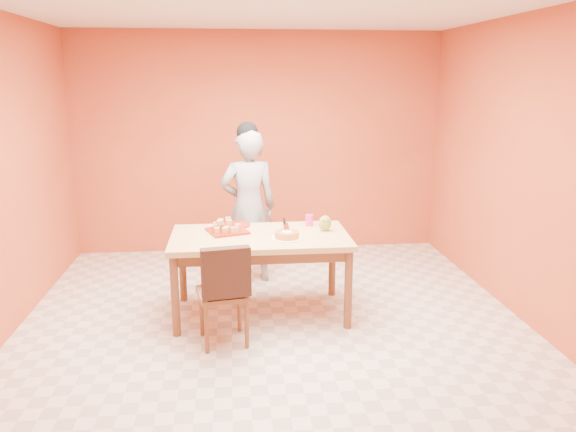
{
  "coord_description": "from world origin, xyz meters",
  "views": [
    {
      "loc": [
        -0.35,
        -4.44,
        2.14
      ],
      "look_at": [
        0.14,
        0.3,
        0.96
      ],
      "focal_mm": 35.0,
      "sensor_mm": 36.0,
      "label": 1
    }
  ],
  "objects": [
    {
      "name": "floor",
      "position": [
        0.0,
        0.0,
        0.0
      ],
      "size": [
        5.0,
        5.0,
        0.0
      ],
      "primitive_type": "plane",
      "color": "beige",
      "rests_on": "ground"
    },
    {
      "name": "ceiling",
      "position": [
        0.0,
        0.0,
        2.7
      ],
      "size": [
        5.0,
        5.0,
        0.0
      ],
      "primitive_type": "plane",
      "rotation": [
        3.14,
        0.0,
        0.0
      ],
      "color": "silver",
      "rests_on": "wall_back"
    },
    {
      "name": "wall_back",
      "position": [
        0.0,
        2.5,
        1.35
      ],
      "size": [
        4.5,
        0.0,
        4.5
      ],
      "primitive_type": "plane",
      "rotation": [
        1.57,
        0.0,
        0.0
      ],
      "color": "#BC522B",
      "rests_on": "floor"
    },
    {
      "name": "wall_right",
      "position": [
        2.25,
        0.0,
        1.35
      ],
      "size": [
        0.0,
        5.0,
        5.0
      ],
      "primitive_type": "plane",
      "rotation": [
        1.57,
        0.0,
        -1.57
      ],
      "color": "#BC522B",
      "rests_on": "floor"
    },
    {
      "name": "dining_table",
      "position": [
        -0.1,
        0.43,
        0.67
      ],
      "size": [
        1.6,
        0.9,
        0.76
      ],
      "color": "#D1B86D",
      "rests_on": "floor"
    },
    {
      "name": "dining_chair",
      "position": [
        -0.44,
        -0.14,
        0.45
      ],
      "size": [
        0.47,
        0.53,
        0.88
      ],
      "rotation": [
        0.0,
        0.0,
        0.17
      ],
      "color": "brown",
      "rests_on": "floor"
    },
    {
      "name": "pastry_pile",
      "position": [
        -0.39,
        0.56,
        0.83
      ],
      "size": [
        0.3,
        0.3,
        0.1
      ],
      "primitive_type": null,
      "color": "tan",
      "rests_on": "pastry_platter"
    },
    {
      "name": "person",
      "position": [
        -0.17,
        1.33,
        0.81
      ],
      "size": [
        0.63,
        0.46,
        1.63
      ],
      "primitive_type": "imported",
      "rotation": [
        0.0,
        0.0,
        3.26
      ],
      "color": "gray",
      "rests_on": "floor"
    },
    {
      "name": "pastry_platter",
      "position": [
        -0.39,
        0.56,
        0.77
      ],
      "size": [
        0.42,
        0.42,
        0.02
      ],
      "primitive_type": "cube",
      "rotation": [
        0.0,
        0.0,
        0.33
      ],
      "color": "maroon",
      "rests_on": "dining_table"
    },
    {
      "name": "red_dinner_plate",
      "position": [
        -0.31,
        0.78,
        0.77
      ],
      "size": [
        0.27,
        0.27,
        0.02
      ],
      "primitive_type": "cylinder",
      "rotation": [
        0.0,
        0.0,
        -0.0
      ],
      "color": "maroon",
      "rests_on": "dining_table"
    },
    {
      "name": "white_cake_plate",
      "position": [
        0.13,
        0.28,
        0.77
      ],
      "size": [
        0.3,
        0.3,
        0.01
      ],
      "primitive_type": "cylinder",
      "rotation": [
        0.0,
        0.0,
        -0.11
      ],
      "color": "white",
      "rests_on": "dining_table"
    },
    {
      "name": "sponge_cake",
      "position": [
        0.13,
        0.28,
        0.8
      ],
      "size": [
        0.22,
        0.22,
        0.05
      ],
      "primitive_type": "cylinder",
      "rotation": [
        0.0,
        0.0,
        -0.01
      ],
      "color": "#C48132",
      "rests_on": "white_cake_plate"
    },
    {
      "name": "cake_server",
      "position": [
        0.14,
        0.46,
        0.83
      ],
      "size": [
        0.06,
        0.25,
        0.01
      ],
      "primitive_type": "cube",
      "rotation": [
        0.0,
        0.0,
        -0.05
      ],
      "color": "silver",
      "rests_on": "sponge_cake"
    },
    {
      "name": "egg_ornament",
      "position": [
        0.51,
        0.51,
        0.83
      ],
      "size": [
        0.14,
        0.13,
        0.15
      ],
      "primitive_type": "ellipsoid",
      "rotation": [
        0.0,
        0.0,
        0.36
      ],
      "color": "olive",
      "rests_on": "dining_table"
    },
    {
      "name": "magenta_glass",
      "position": [
        0.39,
        0.72,
        0.81
      ],
      "size": [
        0.09,
        0.09,
        0.11
      ],
      "primitive_type": "cylinder",
      "rotation": [
        0.0,
        0.0,
        -0.23
      ],
      "color": "#E0218D",
      "rests_on": "dining_table"
    },
    {
      "name": "checker_tin",
      "position": [
        0.54,
        0.72,
        0.77
      ],
      "size": [
        0.12,
        0.12,
        0.03
      ],
      "primitive_type": "cylinder",
      "rotation": [
        0.0,
        0.0,
        0.41
      ],
      "color": "#3B2110",
      "rests_on": "dining_table"
    }
  ]
}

